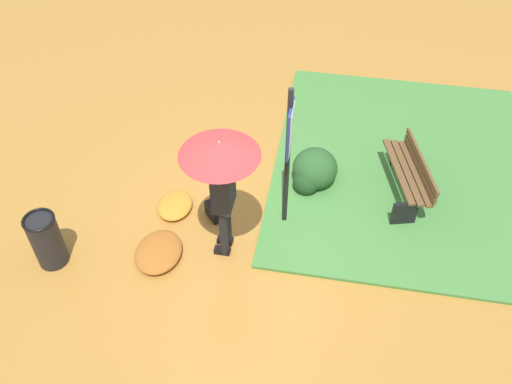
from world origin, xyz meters
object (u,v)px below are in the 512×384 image
(person_with_umbrella, at_px, (221,170))
(info_sign_post, at_px, (289,145))
(handbag, at_px, (213,211))
(park_bench, at_px, (409,175))
(trash_bin, at_px, (47,240))

(person_with_umbrella, bearing_deg, info_sign_post, 134.66)
(info_sign_post, distance_m, handbag, 1.68)
(park_bench, distance_m, trash_bin, 5.15)
(handbag, bearing_deg, park_bench, 109.43)
(park_bench, bearing_deg, trash_bin, -65.79)
(person_with_umbrella, relative_size, info_sign_post, 0.89)
(person_with_umbrella, distance_m, info_sign_post, 1.01)
(info_sign_post, bearing_deg, person_with_umbrella, -45.34)
(info_sign_post, height_order, trash_bin, info_sign_post)
(person_with_umbrella, bearing_deg, handbag, -152.69)
(trash_bin, bearing_deg, person_with_umbrella, 103.27)
(person_with_umbrella, distance_m, handbag, 1.58)
(person_with_umbrella, relative_size, park_bench, 1.42)
(info_sign_post, distance_m, trash_bin, 3.40)
(handbag, height_order, trash_bin, trash_bin)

